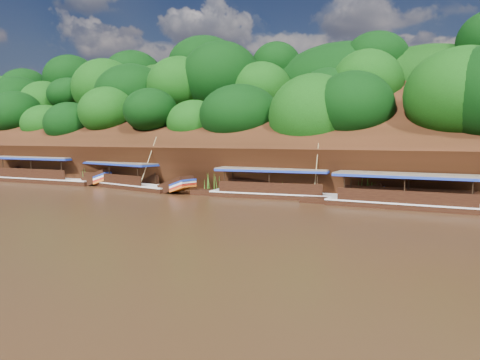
% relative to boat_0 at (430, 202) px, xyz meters
% --- Properties ---
extents(ground, '(160.00, 160.00, 0.00)m').
position_rel_boat_0_xyz_m(ground, '(-10.88, -7.41, -0.51)').
color(ground, black).
rests_on(ground, ground).
extents(riverbank, '(120.00, 30.06, 19.40)m').
position_rel_boat_0_xyz_m(riverbank, '(-10.89, 15.32, 1.37)').
color(riverbank, black).
rests_on(riverbank, ground).
extents(boat_0, '(14.07, 2.45, 5.25)m').
position_rel_boat_0_xyz_m(boat_0, '(0.00, 0.00, 0.00)').
color(boat_0, black).
rests_on(boat_0, ground).
extents(boat_1, '(13.25, 3.42, 4.63)m').
position_rel_boat_0_xyz_m(boat_1, '(-9.98, 1.22, -0.00)').
color(boat_1, black).
rests_on(boat_1, ground).
extents(boat_2, '(14.97, 5.16, 5.09)m').
position_rel_boat_0_xyz_m(boat_2, '(-25.61, 1.39, 0.02)').
color(boat_2, black).
rests_on(boat_2, ground).
extents(boat_3, '(14.84, 2.97, 3.14)m').
position_rel_boat_0_xyz_m(boat_3, '(-35.72, 1.63, 0.08)').
color(boat_3, black).
rests_on(boat_3, ground).
extents(reeds, '(49.26, 2.49, 2.15)m').
position_rel_boat_0_xyz_m(reeds, '(-14.19, 2.11, 0.39)').
color(reeds, '#326419').
rests_on(reeds, ground).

